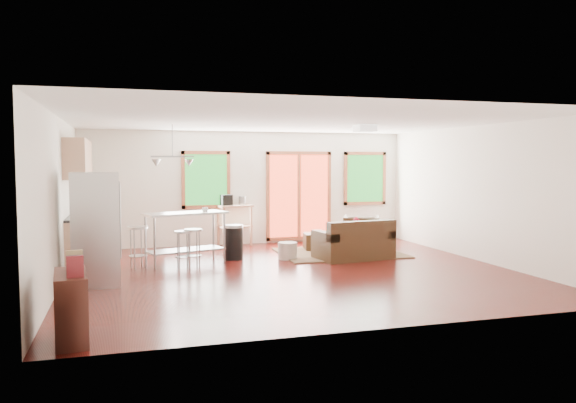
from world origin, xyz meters
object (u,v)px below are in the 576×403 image
object	(u,v)px
refrigerator	(96,229)
rug	(340,253)
kitchen_cart	(234,211)
coffee_table	(354,236)
loveseat	(354,243)
armchair	(361,230)
ottoman	(317,242)
island	(186,228)

from	to	relation	value
refrigerator	rug	bearing A→B (deg)	19.35
kitchen_cart	coffee_table	bearing A→B (deg)	-32.99
loveseat	coffee_table	bearing A→B (deg)	59.75
rug	loveseat	bearing A→B (deg)	-87.53
armchair	ottoman	size ratio (longest dim) A/B	1.47
coffee_table	refrigerator	size ratio (longest dim) A/B	0.59
kitchen_cart	refrigerator	bearing A→B (deg)	-128.67
rug	kitchen_cart	distance (m)	2.70
rug	armchair	world-z (taller)	armchair
ottoman	refrigerator	xyz separation A→B (m)	(-4.40, -2.32, 0.69)
refrigerator	kitchen_cart	world-z (taller)	refrigerator
rug	coffee_table	distance (m)	0.58
coffee_table	island	distance (m)	3.67
rug	island	distance (m)	3.27
island	refrigerator	bearing A→B (deg)	-135.58
loveseat	coffee_table	world-z (taller)	loveseat
rug	loveseat	distance (m)	0.76
coffee_table	kitchen_cart	bearing A→B (deg)	147.01
island	kitchen_cart	distance (m)	2.41
rug	armchair	size ratio (longest dim) A/B	3.10
rug	loveseat	world-z (taller)	loveseat
loveseat	armchair	size ratio (longest dim) A/B	1.95
coffee_table	ottoman	distance (m)	0.80
loveseat	ottoman	xyz separation A→B (m)	(-0.33, 1.27, -0.13)
rug	ottoman	size ratio (longest dim) A/B	4.55
armchair	ottoman	bearing A→B (deg)	27.43
island	loveseat	bearing A→B (deg)	-7.60
rug	refrigerator	xyz separation A→B (m)	(-4.70, -1.74, 0.86)
rug	armchair	bearing A→B (deg)	39.24
coffee_table	island	size ratio (longest dim) A/B	0.63
loveseat	coffee_table	distance (m)	1.03
coffee_table	refrigerator	bearing A→B (deg)	-158.67
loveseat	coffee_table	xyz separation A→B (m)	(0.39, 0.95, 0.01)
armchair	ottoman	xyz separation A→B (m)	(-1.06, -0.05, -0.22)
loveseat	refrigerator	world-z (taller)	refrigerator
loveseat	refrigerator	xyz separation A→B (m)	(-4.73, -1.05, 0.57)
loveseat	ottoman	world-z (taller)	loveseat
island	kitchen_cart	bearing A→B (deg)	57.38
refrigerator	island	xyz separation A→B (m)	(1.51, 1.48, -0.21)
refrigerator	kitchen_cart	xyz separation A→B (m)	(2.81, 3.51, -0.08)
rug	island	world-z (taller)	island
ottoman	island	world-z (taller)	island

